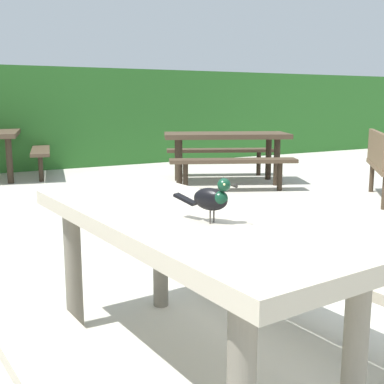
# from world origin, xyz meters

# --- Properties ---
(ground_plane) EXTENTS (60.00, 60.00, 0.00)m
(ground_plane) POSITION_xyz_m (0.00, 0.00, 0.00)
(ground_plane) COLOR beige
(picnic_table_foreground) EXTENTS (1.81, 1.86, 0.74)m
(picnic_table_foreground) POSITION_xyz_m (-0.21, 0.04, 0.56)
(picnic_table_foreground) COLOR #B2A893
(picnic_table_foreground) RESTS_ON ground
(bird_grackle) EXTENTS (0.16, 0.26, 0.18)m
(bird_grackle) POSITION_xyz_m (-0.21, -0.17, 0.84)
(bird_grackle) COLOR black
(bird_grackle) RESTS_ON picnic_table_foreground
(picnic_table_mid_left) EXTENTS (2.26, 2.24, 0.74)m
(picnic_table_mid_left) POSITION_xyz_m (2.79, 4.35, 0.56)
(picnic_table_mid_left) COLOR #473828
(picnic_table_mid_left) RESTS_ON ground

